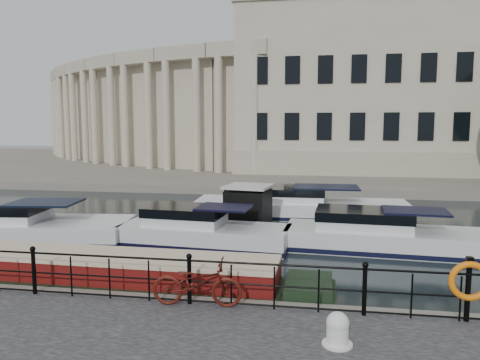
% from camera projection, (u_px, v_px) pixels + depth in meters
% --- Properties ---
extents(ground_plane, '(160.00, 160.00, 0.00)m').
position_uv_depth(ground_plane, '(211.00, 292.00, 13.32)').
color(ground_plane, black).
rests_on(ground_plane, ground).
extents(far_bank, '(120.00, 42.00, 0.55)m').
position_uv_depth(far_bank, '(291.00, 165.00, 51.47)').
color(far_bank, '#6B665B').
rests_on(far_bank, ground_plane).
extents(railing, '(24.14, 0.14, 1.22)m').
position_uv_depth(railing, '(189.00, 277.00, 10.97)').
color(railing, black).
rests_on(railing, near_quay).
extents(civic_building, '(53.55, 31.84, 16.85)m').
position_uv_depth(civic_building, '(279.00, 101.00, 46.62)').
color(civic_building, '#ADA38C').
rests_on(civic_building, far_bank).
extents(bicycle, '(2.15, 0.87, 1.11)m').
position_uv_depth(bicycle, '(197.00, 283.00, 10.86)').
color(bicycle, '#4A140D').
rests_on(bicycle, near_quay).
extents(mooring_bollard, '(0.59, 0.59, 0.66)m').
position_uv_depth(mooring_bollard, '(338.00, 330.00, 8.94)').
color(mooring_bollard, silver).
rests_on(mooring_bollard, near_quay).
extents(life_ring_post, '(0.87, 0.22, 1.42)m').
position_uv_depth(life_ring_post, '(469.00, 282.00, 9.91)').
color(life_ring_post, black).
rests_on(life_ring_post, near_quay).
extents(narrowboat, '(14.73, 2.25, 1.54)m').
position_uv_depth(narrowboat, '(71.00, 281.00, 13.20)').
color(narrowboat, black).
rests_on(narrowboat, ground_plane).
extents(harbour_hut, '(2.92, 2.56, 2.16)m').
position_uv_depth(harbour_hut, '(248.00, 211.00, 20.55)').
color(harbour_hut, '#6B665B').
rests_on(harbour_hut, ground_plane).
extents(cabin_cruisers, '(23.43, 10.47, 1.99)m').
position_uv_depth(cabin_cruisers, '(223.00, 224.00, 20.61)').
color(cabin_cruisers, white).
rests_on(cabin_cruisers, ground_plane).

